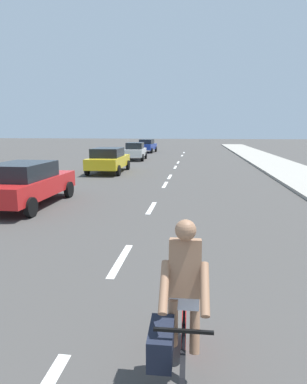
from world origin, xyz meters
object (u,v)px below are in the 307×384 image
parked_car_red (25,183)px  parked_car_blue (147,145)px  parked_car_white (135,151)px  cyclist (179,311)px  parked_car_yellow (108,159)px

parked_car_red → parked_car_blue: size_ratio=1.14×
parked_car_blue → parked_car_white: bearing=-84.1°
cyclist → parked_car_white: cyclist is taller
cyclist → parked_car_white: 26.47m
cyclist → parked_car_red: 9.72m
cyclist → parked_car_yellow: size_ratio=0.39×
parked_car_yellow → parked_car_red: bearing=-94.5°
parked_car_blue → parked_car_yellow: bearing=-85.6°
parked_car_yellow → cyclist: bearing=-73.8°
parked_car_white → parked_car_red: bearing=-94.6°
parked_car_red → parked_car_yellow: 9.43m
parked_car_blue → cyclist: bearing=-77.4°
parked_car_yellow → parked_car_white: size_ratio=1.19×
parked_car_yellow → parked_car_white: bearing=88.0°
parked_car_red → parked_car_yellow: same height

